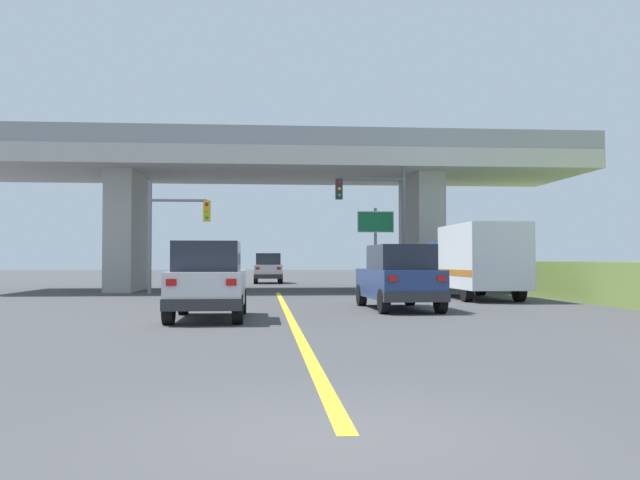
{
  "coord_description": "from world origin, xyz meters",
  "views": [
    {
      "loc": [
        -0.75,
        -6.14,
        1.54
      ],
      "look_at": [
        1.3,
        18.73,
        2.26
      ],
      "focal_mm": 39.53,
      "sensor_mm": 36.0,
      "label": 1
    }
  ],
  "objects": [
    {
      "name": "suv_crossing",
      "position": [
        3.52,
        15.63,
        1.01
      ],
      "size": [
        2.09,
        4.88,
        2.02
      ],
      "rotation": [
        0.0,
        0.0,
        0.03
      ],
      "color": "navy",
      "rests_on": "ground"
    },
    {
      "name": "overpass_bridge",
      "position": [
        0.0,
        30.47,
        5.6
      ],
      "size": [
        31.25,
        8.72,
        7.77
      ],
      "color": "#B7B5AD",
      "rests_on": "ground"
    },
    {
      "name": "box_truck",
      "position": [
        7.83,
        21.43,
        1.56
      ],
      "size": [
        2.33,
        6.89,
        2.94
      ],
      "color": "navy",
      "rests_on": "ground"
    },
    {
      "name": "lane_divider_stripe",
      "position": [
        0.0,
        13.71,
        0.0
      ],
      "size": [
        0.2,
        27.43,
        0.01
      ],
      "primitive_type": "cube",
      "color": "yellow",
      "rests_on": "ground"
    },
    {
      "name": "traffic_signal_farside",
      "position": [
        -4.92,
        26.54,
        3.19
      ],
      "size": [
        2.84,
        0.36,
        5.19
      ],
      "color": "slate",
      "rests_on": "ground"
    },
    {
      "name": "suv_lead",
      "position": [
        -2.16,
        12.42,
        1.01
      ],
      "size": [
        1.9,
        4.34,
        2.02
      ],
      "color": "silver",
      "rests_on": "ground"
    },
    {
      "name": "highway_sign",
      "position": [
        4.78,
        27.87,
        3.04
      ],
      "size": [
        1.81,
        0.17,
        4.11
      ],
      "color": "slate",
      "rests_on": "ground"
    },
    {
      "name": "traffic_signal_nearside",
      "position": [
        4.83,
        26.4,
        3.84
      ],
      "size": [
        3.31,
        0.36,
        6.05
      ],
      "color": "#56595E",
      "rests_on": "ground"
    },
    {
      "name": "sedan_oncoming",
      "position": [
        -0.34,
        41.79,
        1.01
      ],
      "size": [
        1.9,
        4.68,
        2.02
      ],
      "color": "silver",
      "rests_on": "ground"
    },
    {
      "name": "ground",
      "position": [
        0.0,
        30.47,
        0.0
      ],
      "size": [
        160.0,
        160.0,
        0.0
      ],
      "primitive_type": "plane",
      "color": "#424244"
    }
  ]
}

